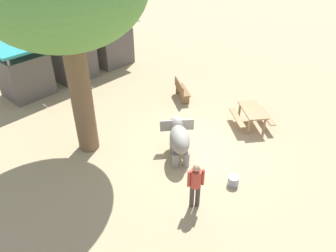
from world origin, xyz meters
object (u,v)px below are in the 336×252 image
object	(u,v)px
wooden_bench	(181,90)
picnic_table_near	(252,113)
market_stall_teal	(24,72)
person_handler	(196,183)
elephant	(179,138)
feed_bucket	(233,181)
market_stall_green	(71,57)
market_stall_white	(110,44)

from	to	relation	value
wooden_bench	picnic_table_near	bearing A→B (deg)	36.96
picnic_table_near	market_stall_teal	bearing A→B (deg)	-112.98
person_handler	picnic_table_near	bearing A→B (deg)	-40.80
elephant	feed_bucket	size ratio (longest dim) A/B	4.85
elephant	market_stall_green	world-z (taller)	market_stall_green
elephant	feed_bucket	world-z (taller)	elephant
elephant	market_stall_green	xyz separation A→B (m)	(1.38, 8.56, 0.32)
market_stall_teal	feed_bucket	size ratio (longest dim) A/B	7.00
elephant	market_stall_teal	world-z (taller)	market_stall_teal
wooden_bench	market_stall_white	xyz separation A→B (m)	(0.59, 5.81, 0.67)
market_stall_teal	market_stall_green	world-z (taller)	same
wooden_bench	feed_bucket	bearing A→B (deg)	1.02
person_handler	elephant	bearing A→B (deg)	-0.31
market_stall_green	person_handler	bearing A→B (deg)	-105.47
elephant	person_handler	size ratio (longest dim) A/B	1.08
elephant	feed_bucket	xyz separation A→B (m)	(0.05, -2.31, -0.66)
market_stall_green	market_stall_white	xyz separation A→B (m)	(2.60, 0.00, 0.00)
person_handler	market_stall_white	world-z (taller)	market_stall_white
market_stall_teal	market_stall_white	size ratio (longest dim) A/B	1.00
picnic_table_near	market_stall_teal	xyz separation A→B (m)	(-4.77, 9.48, 0.55)
picnic_table_near	market_stall_teal	world-z (taller)	market_stall_teal
elephant	picnic_table_near	bearing A→B (deg)	-62.59
market_stall_teal	market_stall_white	xyz separation A→B (m)	(5.20, 0.00, 0.00)
market_stall_teal	market_stall_green	distance (m)	2.60
market_stall_green	feed_bucket	xyz separation A→B (m)	(-1.33, -10.88, -0.98)
person_handler	wooden_bench	size ratio (longest dim) A/B	1.17
market_stall_teal	market_stall_green	xyz separation A→B (m)	(2.60, 0.00, 0.00)
market_stall_white	feed_bucket	bearing A→B (deg)	-109.87
person_handler	market_stall_green	world-z (taller)	market_stall_green
picnic_table_near	feed_bucket	size ratio (longest dim) A/B	5.84
wooden_bench	picnic_table_near	xyz separation A→B (m)	(0.16, -3.67, 0.12)
elephant	person_handler	bearing A→B (deg)	-176.27
market_stall_white	feed_bucket	world-z (taller)	market_stall_white
wooden_bench	market_stall_teal	bearing A→B (deg)	-107.10
wooden_bench	market_stall_teal	xyz separation A→B (m)	(-4.61, 5.81, 0.67)
person_handler	feed_bucket	bearing A→B (deg)	-65.54
person_handler	wooden_bench	distance (m)	6.81
elephant	market_stall_teal	xyz separation A→B (m)	(-1.22, 8.56, 0.32)
person_handler	feed_bucket	world-z (taller)	person_handler
person_handler	market_stall_green	xyz separation A→B (m)	(2.91, 10.50, 0.19)
market_stall_teal	feed_bucket	distance (m)	10.99
feed_bucket	person_handler	bearing A→B (deg)	166.62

